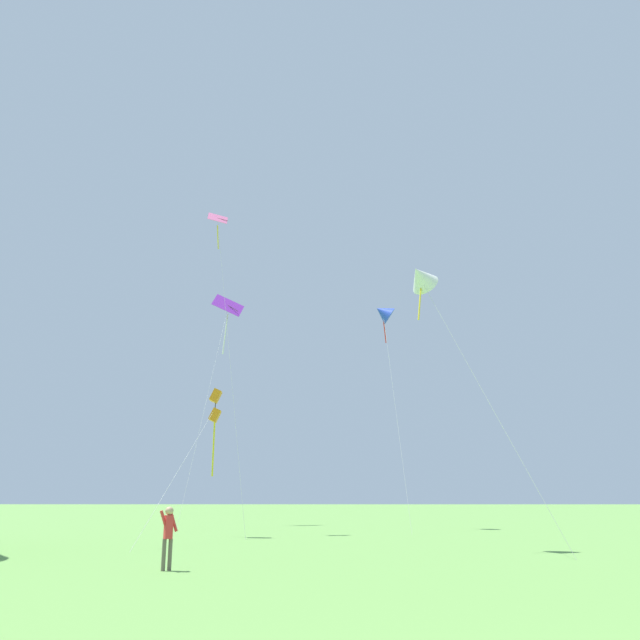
# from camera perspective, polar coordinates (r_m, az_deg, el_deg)

# --- Properties ---
(kite_orange_box) EXTENTS (1.36, 9.70, 7.05)m
(kite_orange_box) POSITION_cam_1_polar(r_m,az_deg,el_deg) (33.09, -9.16, -7.63)
(kite_orange_box) COLOR orange
(kite_orange_box) RESTS_ON ground_plane
(kite_white_distant) EXTENTS (4.44, 5.16, 10.96)m
(kite_white_distant) POSITION_cam_1_polar(r_m,az_deg,el_deg) (26.26, 8.78, 3.73)
(kite_white_distant) COLOR white
(kite_white_distant) RESTS_ON ground_plane
(kite_blue_delta) EXTENTS (1.58, 8.52, 14.57)m
(kite_blue_delta) POSITION_cam_1_polar(r_m,az_deg,el_deg) (43.83, 5.55, 0.65)
(kite_blue_delta) COLOR blue
(kite_blue_delta) RESTS_ON ground_plane
(kite_purple_streamer) EXTENTS (2.30, 12.07, 17.09)m
(kite_purple_streamer) POSITION_cam_1_polar(r_m,az_deg,el_deg) (50.09, -8.17, 0.29)
(kite_purple_streamer) COLOR purple
(kite_purple_streamer) RESTS_ON ground_plane
(kite_pink_low) EXTENTS (3.59, 6.54, 18.47)m
(kite_pink_low) POSITION_cam_1_polar(r_m,az_deg,el_deg) (39.40, -8.84, 7.48)
(kite_pink_low) COLOR pink
(kite_pink_low) RESTS_ON ground_plane
(person_foreground_watcher) EXTENTS (0.46, 0.32, 1.54)m
(person_foreground_watcher) POSITION_cam_1_polar(r_m,az_deg,el_deg) (17.76, -13.13, -17.59)
(person_foreground_watcher) COLOR #665B4C
(person_foreground_watcher) RESTS_ON ground_plane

